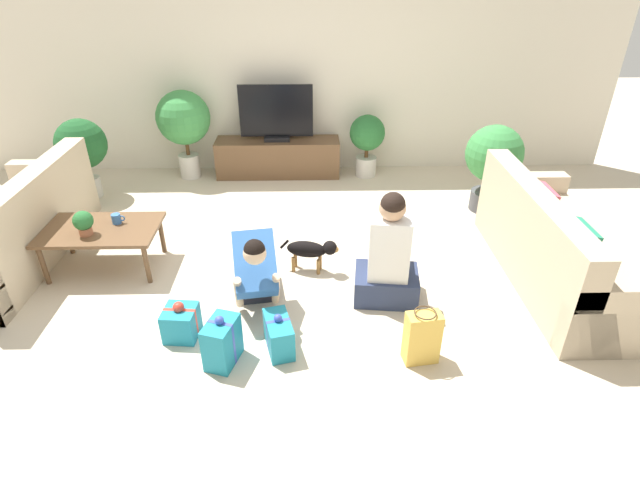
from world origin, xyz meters
name	(u,v)px	position (x,y,z in m)	size (l,w,h in m)	color
ground_plane	(277,275)	(0.00, 0.00, 0.00)	(16.00, 16.00, 0.00)	beige
wall_back	(284,67)	(0.00, 2.63, 1.30)	(8.40, 0.06, 2.60)	silver
sofa_left	(15,230)	(-2.43, 0.35, 0.30)	(0.83, 2.08, 0.84)	#C6B293
sofa_right	(556,249)	(2.43, -0.10, 0.30)	(0.83, 2.08, 0.84)	#C6B293
coffee_table	(101,232)	(-1.56, 0.17, 0.37)	(1.01, 0.64, 0.41)	brown
tv_console	(278,157)	(-0.10, 2.36, 0.23)	(1.57, 0.41, 0.47)	brown
tv	(276,116)	(-0.10, 2.36, 0.78)	(0.91, 0.20, 0.69)	black
potted_plant_back_left	(184,121)	(-1.24, 2.31, 0.73)	(0.66, 0.66, 1.10)	beige
potted_plant_back_right	(367,139)	(1.03, 2.31, 0.50)	(0.44, 0.44, 0.79)	beige
potted_plant_corner_left	(82,147)	(-2.29, 1.74, 0.61)	(0.57, 0.57, 0.93)	beige
potted_plant_corner_right	(493,159)	(2.29, 1.29, 0.60)	(0.61, 0.61, 0.97)	#4C4C51
person_kneeling	(255,269)	(-0.14, -0.39, 0.32)	(0.43, 0.80, 0.76)	#23232D
person_sitting	(388,261)	(0.93, -0.37, 0.37)	(0.56, 0.52, 0.99)	#283351
dog	(312,250)	(0.32, 0.06, 0.22)	(0.53, 0.21, 0.33)	black
gift_box_a	(222,342)	(-0.32, -1.09, 0.17)	(0.26, 0.33, 0.40)	teal
gift_box_b	(279,334)	(0.07, -0.96, 0.13)	(0.25, 0.38, 0.31)	teal
gift_box_c	(181,322)	(-0.67, -0.81, 0.13)	(0.26, 0.27, 0.31)	teal
gift_bag_a	(422,337)	(1.08, -1.10, 0.20)	(0.26, 0.17, 0.43)	#E5B74C
mug	(117,219)	(-1.44, 0.26, 0.45)	(0.12, 0.08, 0.09)	#386BAD
tabletop_plant	(83,222)	(-1.64, 0.05, 0.53)	(0.17, 0.17, 0.22)	#A36042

